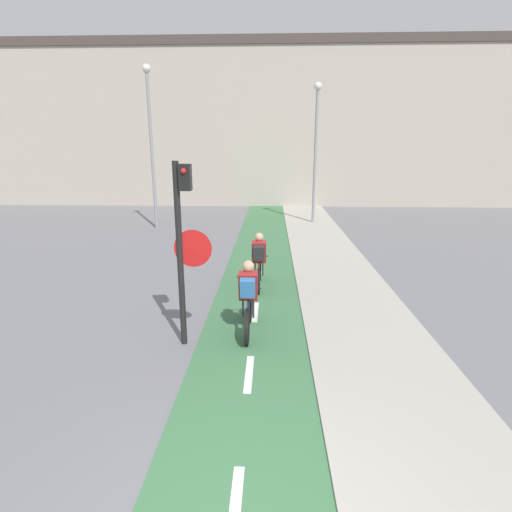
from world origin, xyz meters
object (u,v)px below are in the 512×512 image
object	(u,v)px
street_lamp_sidewalk	(316,139)
cyclist_far	(259,262)
street_lamp_far	(151,132)
cyclist_near	(248,299)
traffic_light_pole	(184,236)

from	to	relation	value
street_lamp_sidewalk	cyclist_far	distance (m)	10.25
street_lamp_far	cyclist_near	size ratio (longest dim) A/B	4.11
street_lamp_far	cyclist_far	distance (m)	9.93
cyclist_far	traffic_light_pole	bearing A→B (deg)	-111.21
traffic_light_pole	street_lamp_far	xyz separation A→B (m)	(-3.71, 11.02, 2.15)
street_lamp_sidewalk	traffic_light_pole	bearing A→B (deg)	-105.73
traffic_light_pole	street_lamp_sidewalk	bearing A→B (deg)	74.27
cyclist_near	street_lamp_sidewalk	bearing A→B (deg)	78.56
street_lamp_far	cyclist_near	distance (m)	12.10
cyclist_near	cyclist_far	world-z (taller)	cyclist_near
traffic_light_pole	street_lamp_far	size ratio (longest dim) A/B	0.48
traffic_light_pole	cyclist_near	xyz separation A→B (m)	(1.09, 0.47, -1.34)
street_lamp_sidewalk	cyclist_near	bearing A→B (deg)	-101.44
cyclist_near	street_lamp_far	bearing A→B (deg)	114.47
street_lamp_far	street_lamp_sidewalk	distance (m)	7.42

